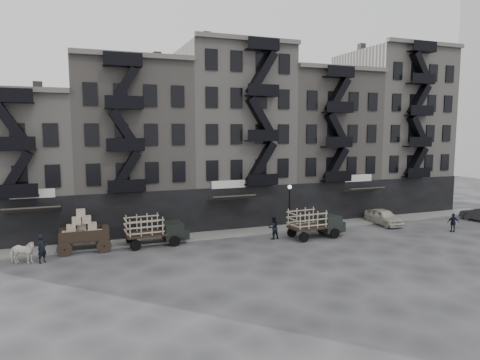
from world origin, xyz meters
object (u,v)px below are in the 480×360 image
object	(u,v)px
horse	(22,252)
wagon	(82,228)
stake_truck_east	(315,221)
pedestrian_mid	(273,228)
policeman	(453,223)
stake_truck_west	(155,228)
pedestrian_west	(42,249)
car_east	(384,217)

from	to	relation	value
horse	wagon	world-z (taller)	wagon
stake_truck_east	pedestrian_mid	xyz separation A→B (m)	(-3.56, 0.81, -0.45)
stake_truck_east	policeman	xyz separation A→B (m)	(12.68, -2.71, -0.57)
stake_truck_west	pedestrian_west	size ratio (longest dim) A/B	2.52
stake_truck_east	policeman	bearing A→B (deg)	-15.68
wagon	car_east	distance (m)	27.56
stake_truck_east	pedestrian_west	distance (m)	21.37
wagon	pedestrian_west	world-z (taller)	wagon
horse	pedestrian_west	xyz separation A→B (m)	(1.29, -0.24, 0.18)
pedestrian_west	pedestrian_mid	xyz separation A→B (m)	(17.79, 0.15, -0.02)
stake_truck_west	car_east	bearing A→B (deg)	-3.68
car_east	pedestrian_mid	distance (m)	12.48
wagon	pedestrian_west	bearing A→B (deg)	-144.00
horse	stake_truck_east	distance (m)	22.67
wagon	policeman	distance (m)	31.82
horse	stake_truck_west	distance (m)	9.52
stake_truck_west	pedestrian_mid	distance (m)	9.83
stake_truck_east	wagon	bearing A→B (deg)	168.49
stake_truck_east	car_east	world-z (taller)	stake_truck_east
stake_truck_west	stake_truck_east	xyz separation A→B (m)	(13.25, -2.39, 0.02)
stake_truck_west	horse	bearing A→B (deg)	-173.67
wagon	stake_truck_east	world-z (taller)	wagon
wagon	pedestrian_mid	world-z (taller)	wagon
stake_truck_east	pedestrian_mid	bearing A→B (deg)	163.51
car_east	pedestrian_west	size ratio (longest dim) A/B	2.26
stake_truck_west	policeman	xyz separation A→B (m)	(25.94, -5.10, -0.55)
wagon	car_east	xyz separation A→B (m)	(27.53, -0.58, -1.09)
stake_truck_east	pedestrian_mid	distance (m)	3.68
stake_truck_west	stake_truck_east	distance (m)	13.47
pedestrian_west	pedestrian_mid	distance (m)	17.79
pedestrian_mid	car_east	bearing A→B (deg)	175.82
policeman	pedestrian_mid	bearing A→B (deg)	13.29
wagon	pedestrian_west	xyz separation A→B (m)	(-2.68, -1.93, -0.86)
horse	pedestrian_mid	distance (m)	19.08
pedestrian_west	horse	bearing A→B (deg)	127.88
stake_truck_west	pedestrian_west	distance (m)	8.29
wagon	pedestrian_mid	xyz separation A→B (m)	(15.11, -1.78, -0.88)
stake_truck_west	pedestrian_mid	size ratio (longest dim) A/B	2.56
horse	car_east	bearing A→B (deg)	-67.05
horse	policeman	distance (m)	35.51
horse	stake_truck_east	bearing A→B (deg)	-71.35
stake_truck_west	pedestrian_west	bearing A→B (deg)	-170.66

